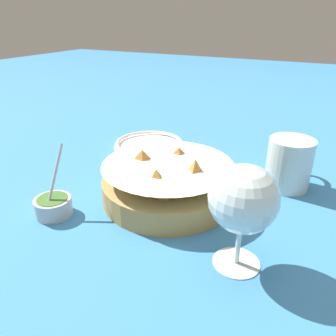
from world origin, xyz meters
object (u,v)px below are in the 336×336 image
wine_glass (243,202)px  food_basket (168,182)px  beer_mug (289,165)px  sauce_cup (53,205)px  side_plate (149,144)px

wine_glass → food_basket: bearing=55.9°
beer_mug → sauce_cup: bearing=131.0°
wine_glass → beer_mug: (0.26, -0.02, -0.05)m
food_basket → sauce_cup: size_ratio=2.03×
food_basket → sauce_cup: sauce_cup is taller
food_basket → wine_glass: bearing=-124.1°
food_basket → wine_glass: size_ratio=1.61×
beer_mug → side_plate: size_ratio=0.70×
wine_glass → beer_mug: 0.26m
sauce_cup → wine_glass: wine_glass is taller
wine_glass → side_plate: bearing=45.8°
sauce_cup → wine_glass: (0.03, -0.31, 0.08)m
sauce_cup → beer_mug: size_ratio=0.95×
food_basket → side_plate: (0.20, 0.16, -0.03)m
food_basket → beer_mug: bearing=-50.6°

